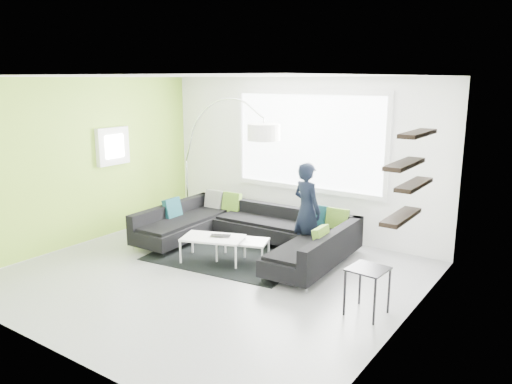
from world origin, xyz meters
TOP-DOWN VIEW (x-y plane):
  - ground at (0.00, 0.00)m, footprint 5.50×5.50m
  - room_shell at (0.04, 0.21)m, footprint 5.54×5.04m
  - sectional_sofa at (-0.19, 1.09)m, footprint 3.35×2.15m
  - rug at (-0.28, 0.82)m, footprint 2.53×1.97m
  - coffee_table at (-0.16, 0.62)m, footprint 1.36×1.06m
  - arc_lamp at (-2.09, 1.83)m, footprint 2.45×1.41m
  - side_table at (2.31, 0.13)m, footprint 0.46×0.46m
  - person at (0.73, 1.50)m, footprint 0.78×0.71m
  - laptop at (-0.23, 0.52)m, footprint 0.47×0.45m

SIDE VIEW (x-z plane):
  - ground at x=0.00m, z-range 0.00..0.00m
  - rug at x=-0.28m, z-range 0.00..0.01m
  - coffee_table at x=-0.16m, z-range 0.00..0.39m
  - side_table at x=2.31m, z-range 0.00..0.59m
  - sectional_sofa at x=-0.19m, z-range -0.04..0.66m
  - laptop at x=-0.23m, z-range 0.39..0.41m
  - person at x=0.73m, z-range 0.00..1.51m
  - arc_lamp at x=-2.09m, z-range 0.00..2.45m
  - room_shell at x=0.04m, z-range 0.40..3.22m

